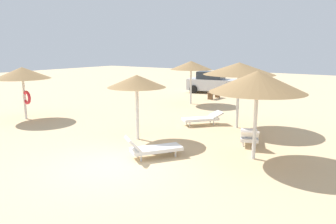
{
  "coord_description": "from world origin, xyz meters",
  "views": [
    {
      "loc": [
        6.82,
        -6.67,
        3.59
      ],
      "look_at": [
        0.0,
        3.0,
        1.2
      ],
      "focal_mm": 34.13,
      "sensor_mm": 36.0,
      "label": 1
    }
  ],
  "objects_px": {
    "parasol_5": "(22,73)",
    "parasol_4": "(239,69)",
    "parasol_6": "(191,65)",
    "lounger_3": "(152,148)",
    "bench_0": "(214,94)",
    "parasol_3": "(137,81)",
    "parasol_2": "(257,82)",
    "lounger_2": "(249,135)",
    "lounger_4": "(203,118)",
    "parked_car": "(213,83)"
  },
  "relations": [
    {
      "from": "parasol_3",
      "to": "parasol_5",
      "type": "xyz_separation_m",
      "value": [
        -7.11,
        -0.47,
        0.02
      ]
    },
    {
      "from": "parasol_3",
      "to": "lounger_4",
      "type": "distance_m",
      "value": 4.26
    },
    {
      "from": "parasol_6",
      "to": "lounger_3",
      "type": "xyz_separation_m",
      "value": [
        4.37,
        -9.66,
        -2.16
      ]
    },
    {
      "from": "parasol_6",
      "to": "lounger_4",
      "type": "distance_m",
      "value": 6.17
    },
    {
      "from": "lounger_2",
      "to": "lounger_4",
      "type": "relative_size",
      "value": 1.06
    },
    {
      "from": "parasol_2",
      "to": "bench_0",
      "type": "bearing_deg",
      "value": 122.94
    },
    {
      "from": "lounger_2",
      "to": "lounger_4",
      "type": "bearing_deg",
      "value": 150.74
    },
    {
      "from": "parasol_3",
      "to": "parasol_6",
      "type": "distance_m",
      "value": 8.64
    },
    {
      "from": "parasol_4",
      "to": "parasol_5",
      "type": "bearing_deg",
      "value": -154.88
    },
    {
      "from": "bench_0",
      "to": "parasol_2",
      "type": "bearing_deg",
      "value": -57.06
    },
    {
      "from": "parasol_6",
      "to": "lounger_2",
      "type": "xyz_separation_m",
      "value": [
        6.39,
        -6.25,
        -2.16
      ]
    },
    {
      "from": "parasol_4",
      "to": "lounger_2",
      "type": "height_order",
      "value": "parasol_4"
    },
    {
      "from": "parasol_2",
      "to": "parasol_6",
      "type": "distance_m",
      "value": 10.61
    },
    {
      "from": "parasol_6",
      "to": "lounger_3",
      "type": "relative_size",
      "value": 1.45
    },
    {
      "from": "parasol_3",
      "to": "parasol_4",
      "type": "height_order",
      "value": "parasol_4"
    },
    {
      "from": "parasol_5",
      "to": "bench_0",
      "type": "distance_m",
      "value": 12.67
    },
    {
      "from": "parasol_2",
      "to": "parasol_6",
      "type": "xyz_separation_m",
      "value": [
        -7.15,
        7.83,
        -0.06
      ]
    },
    {
      "from": "parasol_2",
      "to": "bench_0",
      "type": "height_order",
      "value": "parasol_2"
    },
    {
      "from": "lounger_4",
      "to": "parasol_2",
      "type": "bearing_deg",
      "value": -41.19
    },
    {
      "from": "parasol_6",
      "to": "lounger_4",
      "type": "relative_size",
      "value": 1.46
    },
    {
      "from": "parasol_3",
      "to": "parasol_4",
      "type": "distance_m",
      "value": 4.75
    },
    {
      "from": "parasol_3",
      "to": "parked_car",
      "type": "distance_m",
      "value": 14.26
    },
    {
      "from": "parasol_3",
      "to": "lounger_3",
      "type": "height_order",
      "value": "parasol_3"
    },
    {
      "from": "parasol_2",
      "to": "parasol_6",
      "type": "bearing_deg",
      "value": 132.41
    },
    {
      "from": "parasol_2",
      "to": "lounger_2",
      "type": "height_order",
      "value": "parasol_2"
    },
    {
      "from": "lounger_4",
      "to": "parasol_5",
      "type": "bearing_deg",
      "value": -152.91
    },
    {
      "from": "parasol_6",
      "to": "bench_0",
      "type": "distance_m",
      "value": 3.54
    },
    {
      "from": "lounger_3",
      "to": "parked_car",
      "type": "distance_m",
      "value": 16.08
    },
    {
      "from": "parasol_2",
      "to": "parasol_4",
      "type": "xyz_separation_m",
      "value": [
        -2.13,
        3.6,
        0.14
      ]
    },
    {
      "from": "lounger_4",
      "to": "parasol_4",
      "type": "bearing_deg",
      "value": 13.89
    },
    {
      "from": "parasol_3",
      "to": "parasol_6",
      "type": "xyz_separation_m",
      "value": [
        -2.54,
        8.26,
        0.17
      ]
    },
    {
      "from": "parasol_4",
      "to": "parked_car",
      "type": "distance_m",
      "value": 11.64
    },
    {
      "from": "parasol_5",
      "to": "parasol_4",
      "type": "bearing_deg",
      "value": 25.12
    },
    {
      "from": "bench_0",
      "to": "parked_car",
      "type": "relative_size",
      "value": 0.35
    },
    {
      "from": "parasol_6",
      "to": "lounger_3",
      "type": "height_order",
      "value": "parasol_6"
    },
    {
      "from": "lounger_4",
      "to": "lounger_2",
      "type": "bearing_deg",
      "value": -29.26
    },
    {
      "from": "lounger_2",
      "to": "parked_car",
      "type": "distance_m",
      "value": 13.93
    },
    {
      "from": "parasol_6",
      "to": "lounger_2",
      "type": "height_order",
      "value": "parasol_6"
    },
    {
      "from": "parasol_4",
      "to": "parasol_5",
      "type": "relative_size",
      "value": 1.15
    },
    {
      "from": "parasol_2",
      "to": "parasol_5",
      "type": "xyz_separation_m",
      "value": [
        -11.73,
        -0.9,
        -0.22
      ]
    },
    {
      "from": "parasol_6",
      "to": "parked_car",
      "type": "relative_size",
      "value": 0.65
    },
    {
      "from": "bench_0",
      "to": "parasol_3",
      "type": "bearing_deg",
      "value": -78.36
    },
    {
      "from": "lounger_3",
      "to": "parasol_5",
      "type": "bearing_deg",
      "value": 174.12
    },
    {
      "from": "parasol_6",
      "to": "parked_car",
      "type": "bearing_deg",
      "value": 102.68
    },
    {
      "from": "parasol_3",
      "to": "lounger_2",
      "type": "xyz_separation_m",
      "value": [
        3.85,
        2.01,
        -1.99
      ]
    },
    {
      "from": "parasol_6",
      "to": "parasol_2",
      "type": "bearing_deg",
      "value": -47.59
    },
    {
      "from": "parasol_3",
      "to": "parasol_4",
      "type": "relative_size",
      "value": 0.81
    },
    {
      "from": "parasol_5",
      "to": "parasol_6",
      "type": "xyz_separation_m",
      "value": [
        4.58,
        8.74,
        0.15
      ]
    },
    {
      "from": "lounger_3",
      "to": "lounger_4",
      "type": "distance_m",
      "value": 5.12
    },
    {
      "from": "parasol_4",
      "to": "parked_car",
      "type": "height_order",
      "value": "parasol_4"
    }
  ]
}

